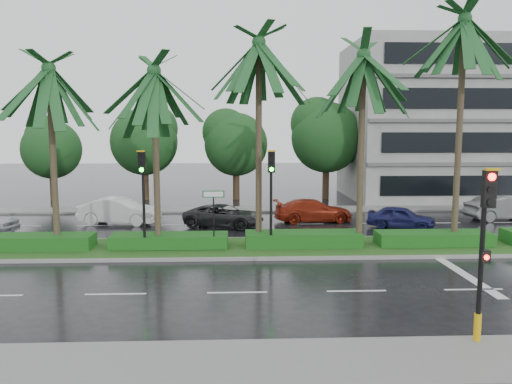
{
  "coord_description": "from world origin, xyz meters",
  "views": [
    {
      "loc": [
        -0.02,
        -21.01,
        5.37
      ],
      "look_at": [
        0.89,
        1.5,
        2.55
      ],
      "focal_mm": 35.0,
      "sensor_mm": 36.0,
      "label": 1
    }
  ],
  "objects_px": {
    "car_red": "(313,210)",
    "car_grey": "(503,208)",
    "street_sign": "(214,205)",
    "car_white": "(119,211)",
    "signal_median_left": "(143,186)",
    "car_darkgrey": "(224,216)",
    "car_blue": "(401,217)",
    "signal_near": "(484,248)"
  },
  "relations": [
    {
      "from": "car_red",
      "to": "car_grey",
      "type": "xyz_separation_m",
      "value": [
        11.46,
        0.12,
        0.06
      ]
    },
    {
      "from": "street_sign",
      "to": "car_white",
      "type": "height_order",
      "value": "street_sign"
    },
    {
      "from": "street_sign",
      "to": "car_red",
      "type": "bearing_deg",
      "value": 52.83
    },
    {
      "from": "signal_median_left",
      "to": "car_darkgrey",
      "type": "relative_size",
      "value": 0.98
    },
    {
      "from": "car_darkgrey",
      "to": "car_red",
      "type": "height_order",
      "value": "car_red"
    },
    {
      "from": "car_blue",
      "to": "car_red",
      "type": "bearing_deg",
      "value": 88.48
    },
    {
      "from": "car_blue",
      "to": "car_grey",
      "type": "xyz_separation_m",
      "value": [
        6.96,
        2.33,
        0.11
      ]
    },
    {
      "from": "signal_near",
      "to": "car_white",
      "type": "bearing_deg",
      "value": 126.98
    },
    {
      "from": "car_red",
      "to": "car_darkgrey",
      "type": "bearing_deg",
      "value": 100.01
    },
    {
      "from": "signal_median_left",
      "to": "car_blue",
      "type": "distance_m",
      "value": 14.21
    },
    {
      "from": "street_sign",
      "to": "car_red",
      "type": "height_order",
      "value": "street_sign"
    },
    {
      "from": "car_white",
      "to": "car_darkgrey",
      "type": "height_order",
      "value": "car_white"
    },
    {
      "from": "signal_near",
      "to": "car_white",
      "type": "xyz_separation_m",
      "value": [
        -12.72,
        16.89,
        -1.75
      ]
    },
    {
      "from": "street_sign",
      "to": "car_red",
      "type": "relative_size",
      "value": 0.57
    },
    {
      "from": "car_red",
      "to": "car_blue",
      "type": "bearing_deg",
      "value": -120.65
    },
    {
      "from": "car_grey",
      "to": "signal_median_left",
      "type": "bearing_deg",
      "value": 103.18
    },
    {
      "from": "signal_near",
      "to": "car_blue",
      "type": "height_order",
      "value": "signal_near"
    },
    {
      "from": "signal_median_left",
      "to": "car_grey",
      "type": "relative_size",
      "value": 1.0
    },
    {
      "from": "car_white",
      "to": "car_darkgrey",
      "type": "xyz_separation_m",
      "value": [
        6.02,
        -1.11,
        -0.13
      ]
    },
    {
      "from": "signal_median_left",
      "to": "car_grey",
      "type": "height_order",
      "value": "signal_median_left"
    },
    {
      "from": "car_grey",
      "to": "car_white",
      "type": "bearing_deg",
      "value": 83.34
    },
    {
      "from": "signal_median_left",
      "to": "car_blue",
      "type": "xyz_separation_m",
      "value": [
        13.0,
        5.23,
        -2.39
      ]
    },
    {
      "from": "street_sign",
      "to": "car_white",
      "type": "relative_size",
      "value": 0.57
    },
    {
      "from": "street_sign",
      "to": "car_blue",
      "type": "relative_size",
      "value": 0.72
    },
    {
      "from": "car_darkgrey",
      "to": "car_red",
      "type": "relative_size",
      "value": 0.97
    },
    {
      "from": "car_red",
      "to": "street_sign",
      "type": "bearing_deg",
      "value": 138.33
    },
    {
      "from": "signal_median_left",
      "to": "car_blue",
      "type": "bearing_deg",
      "value": 21.91
    },
    {
      "from": "street_sign",
      "to": "signal_median_left",
      "type": "bearing_deg",
      "value": -176.53
    },
    {
      "from": "car_red",
      "to": "car_grey",
      "type": "bearing_deg",
      "value": -93.92
    },
    {
      "from": "car_red",
      "to": "car_grey",
      "type": "relative_size",
      "value": 1.04
    },
    {
      "from": "signal_near",
      "to": "car_darkgrey",
      "type": "height_order",
      "value": "signal_near"
    },
    {
      "from": "street_sign",
      "to": "signal_near",
      "type": "bearing_deg",
      "value": -54.66
    },
    {
      "from": "car_blue",
      "to": "car_grey",
      "type": "bearing_deg",
      "value": -46.9
    },
    {
      "from": "street_sign",
      "to": "car_blue",
      "type": "distance_m",
      "value": 11.3
    },
    {
      "from": "car_darkgrey",
      "to": "car_blue",
      "type": "distance_m",
      "value": 9.73
    },
    {
      "from": "street_sign",
      "to": "car_red",
      "type": "xyz_separation_m",
      "value": [
        5.5,
        7.25,
        -1.46
      ]
    },
    {
      "from": "street_sign",
      "to": "car_blue",
      "type": "height_order",
      "value": "street_sign"
    },
    {
      "from": "car_grey",
      "to": "car_darkgrey",
      "type": "bearing_deg",
      "value": 87.47
    },
    {
      "from": "car_white",
      "to": "car_red",
      "type": "distance_m",
      "value": 11.22
    },
    {
      "from": "signal_median_left",
      "to": "car_white",
      "type": "height_order",
      "value": "signal_median_left"
    },
    {
      "from": "street_sign",
      "to": "car_red",
      "type": "distance_m",
      "value": 9.22
    },
    {
      "from": "signal_median_left",
      "to": "car_blue",
      "type": "height_order",
      "value": "signal_median_left"
    }
  ]
}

